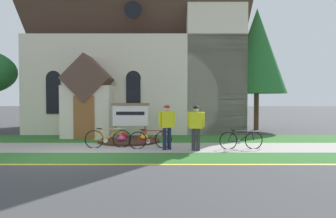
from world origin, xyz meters
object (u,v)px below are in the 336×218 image
object	(u,v)px
bicycle_blue	(107,138)
cyclist_in_red_jersey	(195,124)
roadside_conifer	(256,51)
church_sign	(130,116)
cyclist_in_white_jersey	(166,123)
bicycle_yellow	(150,139)
bicycle_green	(240,140)

from	to	relation	value
bicycle_blue	cyclist_in_red_jersey	world-z (taller)	cyclist_in_red_jersey
cyclist_in_red_jersey	roadside_conifer	distance (m)	9.72
roadside_conifer	church_sign	bearing A→B (deg)	-146.88
cyclist_in_white_jersey	roadside_conifer	world-z (taller)	roadside_conifer
bicycle_blue	roadside_conifer	world-z (taller)	roadside_conifer
bicycle_blue	cyclist_in_white_jersey	distance (m)	2.47
church_sign	cyclist_in_red_jersey	distance (m)	4.02
bicycle_yellow	bicycle_green	bearing A→B (deg)	-3.22
bicycle_green	bicycle_blue	world-z (taller)	bicycle_blue
bicycle_blue	roadside_conifer	size ratio (longest dim) A/B	0.23
church_sign	bicycle_green	xyz separation A→B (m)	(4.57, -2.52, -0.78)
church_sign	bicycle_yellow	bearing A→B (deg)	-65.13
bicycle_green	bicycle_blue	xyz separation A→B (m)	(-5.19, 0.33, 0.01)
bicycle_green	cyclist_in_red_jersey	distance (m)	1.91
bicycle_blue	church_sign	bearing A→B (deg)	74.27
church_sign	roadside_conifer	distance (m)	9.53
bicycle_yellow	cyclist_in_red_jersey	xyz separation A→B (m)	(1.73, -0.55, 0.63)
cyclist_in_white_jersey	bicycle_green	bearing A→B (deg)	2.90
bicycle_blue	roadside_conifer	xyz separation A→B (m)	(7.94, 6.97, 4.55)
bicycle_yellow	bicycle_blue	world-z (taller)	bicycle_blue
cyclist_in_red_jersey	roadside_conifer	size ratio (longest dim) A/B	0.22
bicycle_blue	bicycle_green	bearing A→B (deg)	-3.63
bicycle_green	roadside_conifer	xyz separation A→B (m)	(2.75, 7.30, 4.57)
church_sign	bicycle_blue	size ratio (longest dim) A/B	1.00
bicycle_yellow	cyclist_in_red_jersey	world-z (taller)	cyclist_in_red_jersey
bicycle_green	roadside_conifer	size ratio (longest dim) A/B	0.22
bicycle_blue	roadside_conifer	bearing A→B (deg)	41.27
cyclist_in_red_jersey	church_sign	bearing A→B (deg)	134.29
bicycle_yellow	bicycle_blue	bearing A→B (deg)	175.54
bicycle_yellow	bicycle_green	world-z (taller)	bicycle_green
church_sign	cyclist_in_white_jersey	size ratio (longest dim) A/B	1.05
church_sign	cyclist_in_white_jersey	distance (m)	3.18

